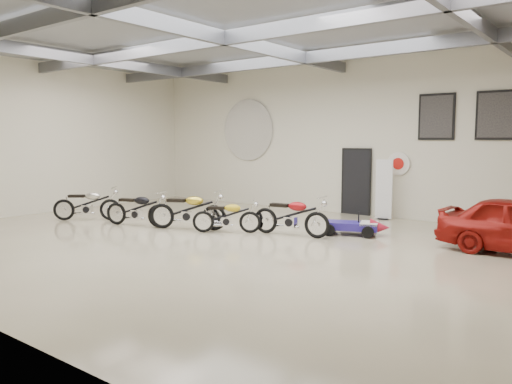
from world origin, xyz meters
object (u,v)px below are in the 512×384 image
Objects in this scene: banner_stand at (384,189)px; motorcycle_gold at (188,209)px; motorcycle_black at (137,208)px; motorcycle_silver at (87,203)px; go_kart at (356,223)px; motorcycle_red at (291,215)px; motorcycle_yellow at (227,215)px.

banner_stand is 0.87× the size of motorcycle_gold.
motorcycle_gold is (1.54, 0.48, 0.04)m from motorcycle_black.
go_kart is at bearing -18.14° from motorcycle_silver.
motorcycle_silver is 0.97× the size of motorcycle_red.
motorcycle_red is at bearing -159.54° from go_kart.
motorcycle_red reaches higher than motorcycle_silver.
motorcycle_silver is at bearing -172.89° from motorcycle_red.
banner_stand is 4.03m from motorcycle_red.
motorcycle_red reaches higher than go_kart.
banner_stand is 1.05× the size of motorcycle_yellow.
banner_stand is 6.03m from motorcycle_gold.
motorcycle_silver is 6.46m from motorcycle_red.
motorcycle_red is 1.69m from go_kart.
motorcycle_black is at bearing -175.08° from go_kart.
motorcycle_black is at bearing -169.69° from motorcycle_red.
motorcycle_silver is 3.59m from motorcycle_gold.
motorcycle_black is at bearing -30.37° from motorcycle_silver.
go_kart is (2.85, 1.75, -0.15)m from motorcycle_yellow.
motorcycle_yellow is at bearing -26.01° from motorcycle_silver.
banner_stand reaches higher than go_kart.
go_kart is at bearing 1.39° from motorcycle_gold.
motorcycle_gold reaches higher than motorcycle_red.
motorcycle_silver is at bearing 158.65° from motorcycle_yellow.
go_kart is (0.46, -2.85, -0.62)m from banner_stand.
motorcycle_gold is 1.19m from motorcycle_yellow.
motorcycle_red is at bearing 1.26° from motorcycle_black.
motorcycle_yellow is 1.03× the size of go_kart.
motorcycle_yellow is (-2.39, -4.60, -0.47)m from banner_stand.
motorcycle_gold is at bearing 159.12° from motorcycle_yellow.
motorcycle_red reaches higher than motorcycle_black.
banner_stand is 5.20m from motorcycle_yellow.
banner_stand reaches higher than motorcycle_red.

